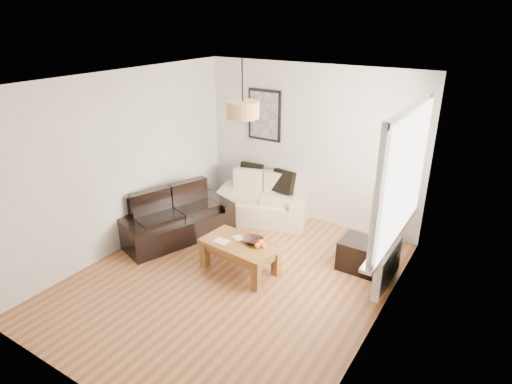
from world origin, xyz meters
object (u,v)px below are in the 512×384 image
Objects in this scene: loveseat_cream at (262,198)px; ottoman at (367,257)px; coffee_table at (240,257)px; sofa_leather at (176,215)px.

loveseat_cream is 2.08× the size of ottoman.
ottoman is at bearing 32.42° from coffee_table.
sofa_leather is (-0.81, -1.28, -0.01)m from loveseat_cream.
sofa_leather reaches higher than ottoman.
coffee_table is (0.59, -1.55, -0.17)m from loveseat_cream.
loveseat_cream is 0.89× the size of sofa_leather.
loveseat_cream reaches higher than ottoman.
sofa_leather is at bearing -140.18° from loveseat_cream.
loveseat_cream is 1.52m from sofa_leather.
loveseat_cream is 1.46× the size of coffee_table.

